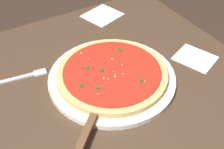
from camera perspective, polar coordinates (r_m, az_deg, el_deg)
name	(u,v)px	position (r m, az deg, el deg)	size (l,w,h in m)	color
restaurant_table	(121,121)	(0.92, 1.74, -9.08)	(0.90, 0.79, 0.73)	black
serving_plate	(112,78)	(0.83, 0.00, -0.64)	(0.36, 0.36, 0.02)	white
pizza	(112,73)	(0.82, 0.00, 0.25)	(0.31, 0.31, 0.02)	#DBB26B
pizza_server	(92,120)	(0.71, -3.86, -8.75)	(0.18, 0.19, 0.01)	silver
napkin_folded_right	(102,15)	(1.12, -1.91, 11.49)	(0.11, 0.13, 0.00)	white
napkin_loose_left	(195,58)	(0.94, 15.88, 3.11)	(0.12, 0.10, 0.00)	white
fork	(18,78)	(0.88, -17.79, -0.65)	(0.05, 0.19, 0.00)	silver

